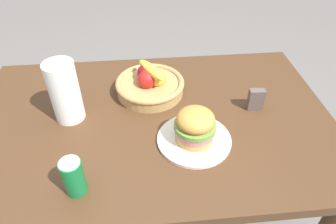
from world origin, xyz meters
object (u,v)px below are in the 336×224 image
(fruit_basket, at_px, (150,84))
(napkin_holder, at_px, (256,99))
(paper_towel_roll, at_px, (65,92))
(soda_can, at_px, (73,177))
(sandwich, at_px, (195,126))
(plate, at_px, (194,140))

(fruit_basket, distance_m, napkin_holder, 0.44)
(paper_towel_roll, relative_size, napkin_holder, 2.67)
(soda_can, distance_m, napkin_holder, 0.74)
(sandwich, distance_m, soda_can, 0.43)
(plate, distance_m, napkin_holder, 0.31)
(soda_can, xyz_separation_m, fruit_basket, (0.25, 0.48, -0.02))
(soda_can, xyz_separation_m, napkin_holder, (0.66, 0.33, -0.02))
(fruit_basket, xyz_separation_m, paper_towel_roll, (-0.32, -0.13, 0.07))
(napkin_holder, bearing_deg, fruit_basket, 162.65)
(plate, height_order, sandwich, sandwich)
(fruit_basket, bearing_deg, soda_can, -117.76)
(plate, distance_m, paper_towel_roll, 0.50)
(paper_towel_roll, bearing_deg, fruit_basket, 22.21)
(plate, bearing_deg, sandwich, -90.00)
(sandwich, relative_size, fruit_basket, 0.50)
(fruit_basket, bearing_deg, paper_towel_roll, -157.79)
(plate, distance_m, soda_can, 0.43)
(soda_can, distance_m, fruit_basket, 0.54)
(napkin_holder, bearing_deg, plate, -147.13)
(soda_can, height_order, paper_towel_roll, paper_towel_roll)
(sandwich, bearing_deg, soda_can, -156.34)
(plate, xyz_separation_m, soda_can, (-0.39, -0.17, 0.06))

